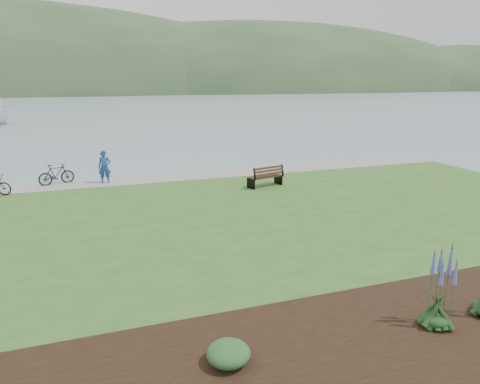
# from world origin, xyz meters

# --- Properties ---
(ground) EXTENTS (600.00, 600.00, 0.00)m
(ground) POSITION_xyz_m (0.00, 0.00, 0.00)
(ground) COLOR slate
(ground) RESTS_ON ground
(lawn) EXTENTS (34.00, 20.00, 0.40)m
(lawn) POSITION_xyz_m (0.00, -2.00, 0.20)
(lawn) COLOR #2F5A1F
(lawn) RESTS_ON ground
(shoreline_path) EXTENTS (34.00, 2.20, 0.03)m
(shoreline_path) POSITION_xyz_m (0.00, 6.90, 0.42)
(shoreline_path) COLOR gray
(shoreline_path) RESTS_ON lawn
(garden_bed) EXTENTS (24.00, 4.40, 0.04)m
(garden_bed) POSITION_xyz_m (3.00, -9.80, 0.42)
(garden_bed) COLOR black
(garden_bed) RESTS_ON lawn
(far_hillside) EXTENTS (580.00, 80.00, 38.00)m
(far_hillside) POSITION_xyz_m (20.00, 170.00, 0.00)
(far_hillside) COLOR #2F4A2A
(far_hillside) RESTS_ON ground
(park_bench) EXTENTS (1.91, 1.16, 1.11)m
(park_bench) POSITION_xyz_m (3.94, 3.25, 0.95)
(park_bench) COLOR black
(park_bench) RESTS_ON lawn
(person) EXTENTS (0.79, 0.59, 2.03)m
(person) POSITION_xyz_m (-3.70, 6.62, 1.42)
(person) COLOR navy
(person) RESTS_ON lawn
(bicycle_b) EXTENTS (1.04, 1.85, 1.07)m
(bicycle_b) POSITION_xyz_m (-6.07, 7.20, 0.93)
(bicycle_b) COLOR black
(bicycle_b) RESTS_ON lawn
(sailboat) EXTENTS (11.19, 11.36, 27.16)m
(sailboat) POSITION_xyz_m (-14.98, 46.87, 0.00)
(sailboat) COLOR silver
(sailboat) RESTS_ON ground
(echium_0) EXTENTS (0.62, 0.62, 2.02)m
(echium_0) POSITION_xyz_m (2.59, -9.64, 1.30)
(echium_0) COLOR #133312
(echium_0) RESTS_ON garden_bed
(shrub_0) EXTENTS (0.84, 0.84, 0.42)m
(shrub_0) POSITION_xyz_m (-2.08, -9.39, 0.65)
(shrub_0) COLOR #1E4C21
(shrub_0) RESTS_ON garden_bed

